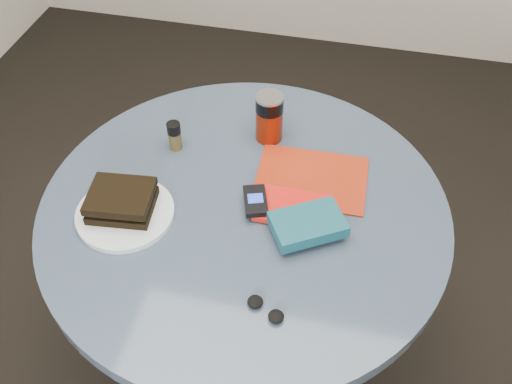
% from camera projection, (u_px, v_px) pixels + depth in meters
% --- Properties ---
extents(ground, '(4.00, 4.00, 0.00)m').
position_uv_depth(ground, '(247.00, 352.00, 1.94)').
color(ground, black).
rests_on(ground, ground).
extents(table, '(1.00, 1.00, 0.75)m').
position_uv_depth(table, '(245.00, 245.00, 1.51)').
color(table, black).
rests_on(table, ground).
extents(plate, '(0.26, 0.26, 0.01)m').
position_uv_depth(plate, '(125.00, 213.00, 1.36)').
color(plate, white).
rests_on(plate, table).
extents(sandwich, '(0.16, 0.14, 0.05)m').
position_uv_depth(sandwich, '(121.00, 201.00, 1.34)').
color(sandwich, black).
rests_on(sandwich, plate).
extents(soda_can, '(0.08, 0.08, 0.14)m').
position_uv_depth(soda_can, '(269.00, 117.00, 1.51)').
color(soda_can, maroon).
rests_on(soda_can, table).
extents(pepper_grinder, '(0.04, 0.04, 0.08)m').
position_uv_depth(pepper_grinder, '(175.00, 136.00, 1.50)').
color(pepper_grinder, '#493E1F').
rests_on(pepper_grinder, table).
extents(magazine, '(0.28, 0.22, 0.00)m').
position_uv_depth(magazine, '(311.00, 179.00, 1.45)').
color(magazine, '#9B250E').
rests_on(magazine, table).
extents(red_book, '(0.17, 0.11, 0.01)m').
position_uv_depth(red_book, '(291.00, 208.00, 1.37)').
color(red_book, red).
rests_on(red_book, magazine).
extents(novel, '(0.19, 0.17, 0.03)m').
position_uv_depth(novel, '(308.00, 224.00, 1.30)').
color(novel, '#124757').
rests_on(novel, red_book).
extents(mp3_player, '(0.08, 0.11, 0.02)m').
position_uv_depth(mp3_player, '(255.00, 201.00, 1.36)').
color(mp3_player, black).
rests_on(mp3_player, red_book).
extents(headphones, '(0.09, 0.07, 0.02)m').
position_uv_depth(headphones, '(266.00, 309.00, 1.18)').
color(headphones, black).
rests_on(headphones, table).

